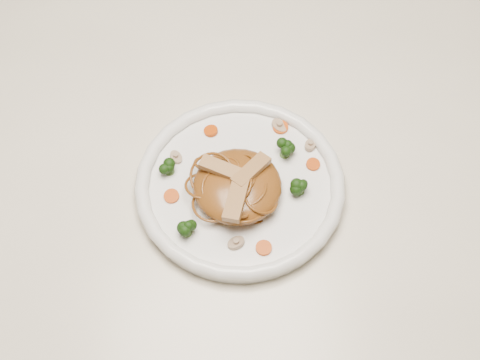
{
  "coord_description": "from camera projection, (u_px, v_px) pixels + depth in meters",
  "views": [
    {
      "loc": [
        -0.01,
        -0.53,
        1.6
      ],
      "look_at": [
        0.03,
        -0.02,
        0.78
      ],
      "focal_mm": 53.46,
      "sensor_mm": 36.0,
      "label": 1
    }
  ],
  "objects": [
    {
      "name": "noodle_mound",
      "position": [
        237.0,
        186.0,
        0.96
      ],
      "size": [
        0.15,
        0.15,
        0.04
      ],
      "primitive_type": "ellipsoid",
      "rotation": [
        0.0,
        0.0,
        0.29
      ],
      "color": "brown",
      "rests_on": "plate"
    },
    {
      "name": "table",
      "position": [
        219.0,
        213.0,
        1.09
      ],
      "size": [
        1.2,
        0.8,
        0.75
      ],
      "color": "silver",
      "rests_on": "ground"
    },
    {
      "name": "chicken_b",
      "position": [
        222.0,
        169.0,
        0.95
      ],
      "size": [
        0.06,
        0.05,
        0.01
      ],
      "primitive_type": "cube",
      "rotation": [
        0.0,
        0.0,
        2.65
      ],
      "color": "tan",
      "rests_on": "noodle_mound"
    },
    {
      "name": "mushroom_0",
      "position": [
        236.0,
        243.0,
        0.93
      ],
      "size": [
        0.03,
        0.03,
        0.01
      ],
      "primitive_type": "cylinder",
      "rotation": [
        0.0,
        0.0,
        0.45
      ],
      "color": "tan",
      "rests_on": "plate"
    },
    {
      "name": "broccoli_3",
      "position": [
        300.0,
        186.0,
        0.96
      ],
      "size": [
        0.03,
        0.03,
        0.03
      ],
      "primitive_type": null,
      "rotation": [
        0.0,
        0.0,
        0.42
      ],
      "color": "#14340A",
      "rests_on": "plate"
    },
    {
      "name": "broccoli_2",
      "position": [
        186.0,
        227.0,
        0.93
      ],
      "size": [
        0.03,
        0.03,
        0.03
      ],
      "primitive_type": null,
      "rotation": [
        0.0,
        0.0,
        0.09
      ],
      "color": "#14340A",
      "rests_on": "plate"
    },
    {
      "name": "carrot_0",
      "position": [
        281.0,
        127.0,
        1.03
      ],
      "size": [
        0.02,
        0.02,
        0.0
      ],
      "primitive_type": "cylinder",
      "rotation": [
        0.0,
        0.0,
        -0.01
      ],
      "color": "#B94A06",
      "rests_on": "plate"
    },
    {
      "name": "chicken_a",
      "position": [
        251.0,
        170.0,
        0.95
      ],
      "size": [
        0.06,
        0.06,
        0.01
      ],
      "primitive_type": "cube",
      "rotation": [
        0.0,
        0.0,
        0.78
      ],
      "color": "tan",
      "rests_on": "noodle_mound"
    },
    {
      "name": "mushroom_1",
      "position": [
        310.0,
        145.0,
        1.01
      ],
      "size": [
        0.03,
        0.03,
        0.01
      ],
      "primitive_type": "cylinder",
      "rotation": [
        0.0,
        0.0,
        1.12
      ],
      "color": "tan",
      "rests_on": "plate"
    },
    {
      "name": "chicken_c",
      "position": [
        237.0,
        198.0,
        0.92
      ],
      "size": [
        0.04,
        0.07,
        0.01
      ],
      "primitive_type": "cube",
      "rotation": [
        0.0,
        0.0,
        4.4
      ],
      "color": "tan",
      "rests_on": "noodle_mound"
    },
    {
      "name": "plate",
      "position": [
        240.0,
        188.0,
        0.99
      ],
      "size": [
        0.31,
        0.31,
        0.02
      ],
      "primitive_type": "cylinder",
      "rotation": [
        0.0,
        0.0,
        0.08
      ],
      "color": "white",
      "rests_on": "table"
    },
    {
      "name": "ground",
      "position": [
        226.0,
        352.0,
        1.64
      ],
      "size": [
        4.0,
        4.0,
        0.0
      ],
      "primitive_type": "plane",
      "color": "#56321D",
      "rests_on": "ground"
    },
    {
      "name": "broccoli_1",
      "position": [
        169.0,
        166.0,
        0.98
      ],
      "size": [
        0.03,
        0.03,
        0.03
      ],
      "primitive_type": null,
      "rotation": [
        0.0,
        0.0,
        0.42
      ],
      "color": "#14340A",
      "rests_on": "plate"
    },
    {
      "name": "carrot_4",
      "position": [
        264.0,
        248.0,
        0.93
      ],
      "size": [
        0.02,
        0.02,
        0.0
      ],
      "primitive_type": "cylinder",
      "rotation": [
        0.0,
        0.0,
        -0.05
      ],
      "color": "#B94A06",
      "rests_on": "plate"
    },
    {
      "name": "carrot_2",
      "position": [
        313.0,
        164.0,
        1.0
      ],
      "size": [
        0.02,
        0.02,
        0.0
      ],
      "primitive_type": "cylinder",
      "rotation": [
        0.0,
        0.0,
        0.23
      ],
      "color": "#B94A06",
      "rests_on": "plate"
    },
    {
      "name": "broccoli_0",
      "position": [
        285.0,
        149.0,
        1.0
      ],
      "size": [
        0.03,
        0.03,
        0.03
      ],
      "primitive_type": null,
      "rotation": [
        0.0,
        0.0,
        0.02
      ],
      "color": "#14340A",
      "rests_on": "plate"
    },
    {
      "name": "carrot_3",
      "position": [
        211.0,
        131.0,
        1.03
      ],
      "size": [
        0.03,
        0.03,
        0.0
      ],
      "primitive_type": "cylinder",
      "rotation": [
        0.0,
        0.0,
        0.41
      ],
      "color": "#B94A06",
      "rests_on": "plate"
    },
    {
      "name": "carrot_1",
      "position": [
        172.0,
        196.0,
        0.97
      ],
      "size": [
        0.02,
        0.02,
        0.0
      ],
      "primitive_type": "cylinder",
      "rotation": [
        0.0,
        0.0,
        0.19
      ],
      "color": "#B94A06",
      "rests_on": "plate"
    },
    {
      "name": "mushroom_2",
      "position": [
        176.0,
        157.0,
        1.0
      ],
      "size": [
        0.03,
        0.03,
        0.01
      ],
      "primitive_type": "cylinder",
      "rotation": [
        0.0,
        0.0,
        -1.11
      ],
      "color": "tan",
      "rests_on": "plate"
    },
    {
      "name": "mushroom_3",
      "position": [
        279.0,
        126.0,
        1.03
      ],
      "size": [
        0.04,
        0.04,
        0.01
      ],
      "primitive_type": "cylinder",
      "rotation": [
        0.0,
        0.0,
        2.2
      ],
      "color": "tan",
      "rests_on": "plate"
    }
  ]
}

